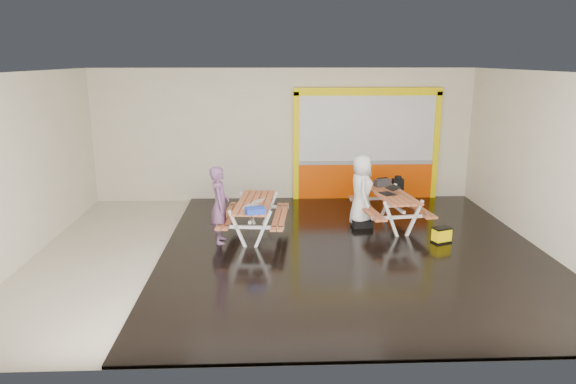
{
  "coord_description": "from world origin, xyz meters",
  "views": [
    {
      "loc": [
        -0.42,
        -9.82,
        3.74
      ],
      "look_at": [
        0.0,
        0.9,
        1.0
      ],
      "focal_mm": 32.76,
      "sensor_mm": 36.0,
      "label": 1
    }
  ],
  "objects_px": {
    "fluke_bag": "(442,235)",
    "person_right": "(362,191)",
    "toolbox": "(382,183)",
    "dark_case": "(362,223)",
    "laptop_left": "(253,205)",
    "person_left": "(220,205)",
    "backpack": "(398,185)",
    "laptop_right": "(389,191)",
    "blue_pouch": "(255,210)",
    "picnic_table_left": "(255,210)",
    "picnic_table_right": "(390,201)"
  },
  "relations": [
    {
      "from": "person_left",
      "to": "toolbox",
      "type": "xyz_separation_m",
      "value": [
        3.68,
        1.58,
        0.06
      ]
    },
    {
      "from": "picnic_table_left",
      "to": "laptop_right",
      "type": "relative_size",
      "value": 4.4
    },
    {
      "from": "picnic_table_left",
      "to": "blue_pouch",
      "type": "xyz_separation_m",
      "value": [
        0.04,
        -0.87,
        0.24
      ]
    },
    {
      "from": "picnic_table_right",
      "to": "toolbox",
      "type": "relative_size",
      "value": 5.49
    },
    {
      "from": "fluke_bag",
      "to": "person_right",
      "type": "bearing_deg",
      "value": 139.81
    },
    {
      "from": "laptop_left",
      "to": "backpack",
      "type": "xyz_separation_m",
      "value": [
        3.46,
        1.98,
        -0.1
      ]
    },
    {
      "from": "picnic_table_right",
      "to": "person_right",
      "type": "relative_size",
      "value": 1.34
    },
    {
      "from": "blue_pouch",
      "to": "toolbox",
      "type": "xyz_separation_m",
      "value": [
        2.94,
        2.05,
        0.05
      ]
    },
    {
      "from": "picnic_table_left",
      "to": "laptop_right",
      "type": "height_order",
      "value": "laptop_right"
    },
    {
      "from": "backpack",
      "to": "laptop_right",
      "type": "bearing_deg",
      "value": -112.95
    },
    {
      "from": "picnic_table_left",
      "to": "backpack",
      "type": "xyz_separation_m",
      "value": [
        3.44,
        1.54,
        0.14
      ]
    },
    {
      "from": "toolbox",
      "to": "dark_case",
      "type": "relative_size",
      "value": 0.91
    },
    {
      "from": "person_left",
      "to": "dark_case",
      "type": "height_order",
      "value": "person_left"
    },
    {
      "from": "person_right",
      "to": "laptop_left",
      "type": "distance_m",
      "value": 2.63
    },
    {
      "from": "laptop_left",
      "to": "laptop_right",
      "type": "bearing_deg",
      "value": 16.8
    },
    {
      "from": "toolbox",
      "to": "dark_case",
      "type": "bearing_deg",
      "value": -129.33
    },
    {
      "from": "person_left",
      "to": "fluke_bag",
      "type": "xyz_separation_m",
      "value": [
        4.56,
        -0.23,
        -0.63
      ]
    },
    {
      "from": "person_left",
      "to": "laptop_right",
      "type": "bearing_deg",
      "value": -79.35
    },
    {
      "from": "blue_pouch",
      "to": "toolbox",
      "type": "distance_m",
      "value": 3.59
    },
    {
      "from": "laptop_right",
      "to": "blue_pouch",
      "type": "bearing_deg",
      "value": -155.65
    },
    {
      "from": "person_left",
      "to": "toolbox",
      "type": "bearing_deg",
      "value": -69.36
    },
    {
      "from": "picnic_table_right",
      "to": "blue_pouch",
      "type": "height_order",
      "value": "blue_pouch"
    },
    {
      "from": "picnic_table_right",
      "to": "toolbox",
      "type": "xyz_separation_m",
      "value": [
        -0.06,
        0.63,
        0.27
      ]
    },
    {
      "from": "person_right",
      "to": "fluke_bag",
      "type": "height_order",
      "value": "person_right"
    },
    {
      "from": "person_right",
      "to": "fluke_bag",
      "type": "bearing_deg",
      "value": -126.84
    },
    {
      "from": "person_left",
      "to": "backpack",
      "type": "xyz_separation_m",
      "value": [
        4.14,
        1.95,
        -0.09
      ]
    },
    {
      "from": "picnic_table_left",
      "to": "picnic_table_right",
      "type": "bearing_deg",
      "value": 10.32
    },
    {
      "from": "laptop_left",
      "to": "dark_case",
      "type": "height_order",
      "value": "laptop_left"
    },
    {
      "from": "laptop_left",
      "to": "toolbox",
      "type": "distance_m",
      "value": 3.41
    },
    {
      "from": "picnic_table_left",
      "to": "dark_case",
      "type": "bearing_deg",
      "value": 11.05
    },
    {
      "from": "laptop_left",
      "to": "blue_pouch",
      "type": "distance_m",
      "value": 0.43
    },
    {
      "from": "picnic_table_left",
      "to": "laptop_right",
      "type": "distance_m",
      "value": 3.03
    },
    {
      "from": "picnic_table_right",
      "to": "fluke_bag",
      "type": "bearing_deg",
      "value": -55.24
    },
    {
      "from": "backpack",
      "to": "picnic_table_right",
      "type": "bearing_deg",
      "value": -112.36
    },
    {
      "from": "laptop_left",
      "to": "fluke_bag",
      "type": "height_order",
      "value": "laptop_left"
    },
    {
      "from": "dark_case",
      "to": "laptop_right",
      "type": "bearing_deg",
      "value": -0.18
    },
    {
      "from": "person_right",
      "to": "dark_case",
      "type": "height_order",
      "value": "person_right"
    },
    {
      "from": "picnic_table_right",
      "to": "laptop_right",
      "type": "height_order",
      "value": "laptop_right"
    },
    {
      "from": "person_left",
      "to": "blue_pouch",
      "type": "bearing_deg",
      "value": -125.04
    },
    {
      "from": "laptop_right",
      "to": "backpack",
      "type": "distance_m",
      "value": 1.18
    },
    {
      "from": "picnic_table_right",
      "to": "laptop_left",
      "type": "relative_size",
      "value": 4.66
    },
    {
      "from": "person_left",
      "to": "backpack",
      "type": "bearing_deg",
      "value": -67.45
    },
    {
      "from": "laptop_right",
      "to": "person_left",
      "type": "bearing_deg",
      "value": -166.72
    },
    {
      "from": "backpack",
      "to": "toolbox",
      "type": "bearing_deg",
      "value": -141.78
    },
    {
      "from": "picnic_table_right",
      "to": "backpack",
      "type": "height_order",
      "value": "backpack"
    },
    {
      "from": "person_right",
      "to": "laptop_left",
      "type": "relative_size",
      "value": 3.48
    },
    {
      "from": "person_right",
      "to": "blue_pouch",
      "type": "xyz_separation_m",
      "value": [
        -2.36,
        -1.48,
        -0.0
      ]
    },
    {
      "from": "person_left",
      "to": "person_right",
      "type": "distance_m",
      "value": 3.25
    },
    {
      "from": "laptop_right",
      "to": "blue_pouch",
      "type": "xyz_separation_m",
      "value": [
        -2.95,
        -1.34,
        -0.02
      ]
    },
    {
      "from": "person_left",
      "to": "laptop_right",
      "type": "relative_size",
      "value": 3.37
    }
  ]
}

